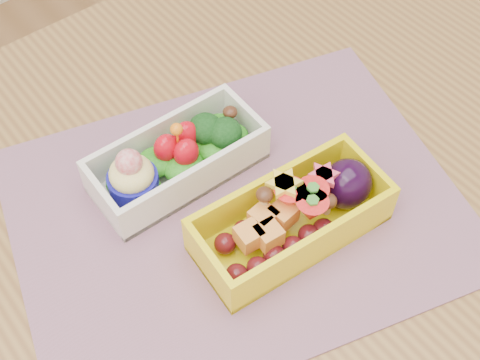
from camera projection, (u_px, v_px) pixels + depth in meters
table at (248, 270)px, 0.74m from camera, size 1.20×0.80×0.75m
placemat at (237, 209)px, 0.67m from camera, size 0.53×0.46×0.00m
bento_white at (177, 159)px, 0.67m from camera, size 0.19×0.09×0.08m
bento_yellow at (295, 216)px, 0.63m from camera, size 0.20×0.10×0.07m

